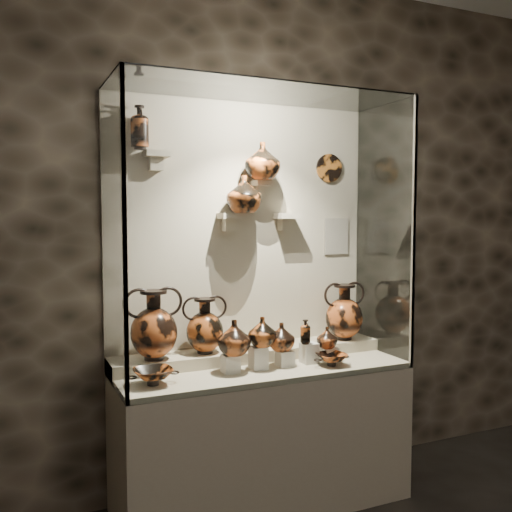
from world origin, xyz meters
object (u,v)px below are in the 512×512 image
(kylix_left, at_px, (153,375))
(ovoid_vase_a, at_px, (244,194))
(amphora_left, at_px, (154,325))
(jug_b, at_px, (262,332))
(lekythos_small, at_px, (305,330))
(amphora_mid, at_px, (205,325))
(ovoid_vase_b, at_px, (262,161))
(jug_e, at_px, (327,337))
(lekythos_tall, at_px, (140,125))
(jug_a, at_px, (234,337))
(jug_c, at_px, (281,337))
(amphora_right, at_px, (344,312))
(kylix_right, at_px, (331,358))

(kylix_left, bearing_deg, ovoid_vase_a, 39.36)
(amphora_left, relative_size, jug_b, 2.31)
(lekythos_small, bearing_deg, amphora_mid, 138.55)
(ovoid_vase_a, height_order, ovoid_vase_b, ovoid_vase_b)
(jug_e, distance_m, ovoid_vase_b, 1.13)
(jug_e, height_order, lekythos_tall, lekythos_tall)
(jug_a, height_order, jug_c, jug_a)
(amphora_mid, bearing_deg, amphora_right, -13.76)
(jug_a, height_order, kylix_right, jug_a)
(amphora_right, bearing_deg, amphora_mid, 179.56)
(amphora_left, bearing_deg, jug_e, -5.15)
(amphora_left, bearing_deg, jug_c, -8.27)
(kylix_right, height_order, ovoid_vase_a, ovoid_vase_a)
(ovoid_vase_b, bearing_deg, jug_b, -116.31)
(lekythos_tall, relative_size, ovoid_vase_a, 1.24)
(jug_a, height_order, kylix_left, jug_a)
(jug_b, xyz_separation_m, jug_c, (0.13, 0.01, -0.04))
(kylix_right, distance_m, ovoid_vase_a, 1.09)
(jug_c, bearing_deg, kylix_right, -1.72)
(kylix_left, xyz_separation_m, kylix_right, (1.04, -0.05, -0.01))
(jug_b, xyz_separation_m, lekythos_small, (0.28, -0.00, -0.01))
(amphora_mid, bearing_deg, jug_c, -40.47)
(jug_b, distance_m, lekythos_tall, 1.35)
(amphora_mid, bearing_deg, ovoid_vase_b, -9.49)
(amphora_mid, relative_size, ovoid_vase_a, 1.46)
(kylix_left, bearing_deg, amphora_left, 89.10)
(amphora_left, distance_m, jug_b, 0.61)
(amphora_left, relative_size, lekythos_small, 2.42)
(amphora_left, xyz_separation_m, jug_e, (1.00, -0.20, -0.12))
(jug_c, xyz_separation_m, ovoid_vase_a, (-0.14, 0.23, 0.83))
(amphora_mid, relative_size, jug_e, 2.50)
(kylix_left, relative_size, ovoid_vase_a, 1.18)
(amphora_left, relative_size, jug_a, 2.01)
(jug_a, relative_size, lekythos_small, 1.20)
(amphora_left, relative_size, kylix_left, 1.49)
(jug_c, distance_m, kylix_left, 0.78)
(jug_c, xyz_separation_m, jug_e, (0.30, -0.02, -0.03))
(lekythos_small, xyz_separation_m, ovoid_vase_b, (-0.16, 0.25, 1.00))
(jug_c, relative_size, lekythos_tall, 0.59)
(amphora_mid, distance_m, jug_c, 0.45)
(amphora_mid, distance_m, ovoid_vase_b, 1.04)
(jug_a, relative_size, ovoid_vase_b, 0.87)
(kylix_left, bearing_deg, amphora_right, 25.54)
(kylix_left, distance_m, kylix_right, 1.04)
(kylix_left, bearing_deg, kylix_right, 11.79)
(lekythos_small, bearing_deg, jug_c, 153.99)
(kylix_left, bearing_deg, lekythos_tall, 100.20)
(jug_b, height_order, lekythos_tall, lekythos_tall)
(jug_a, bearing_deg, kylix_right, -27.58)
(amphora_right, distance_m, jug_c, 0.59)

